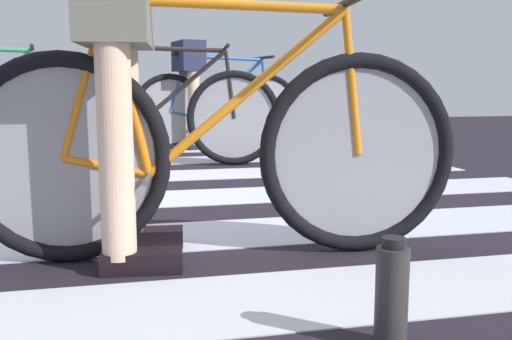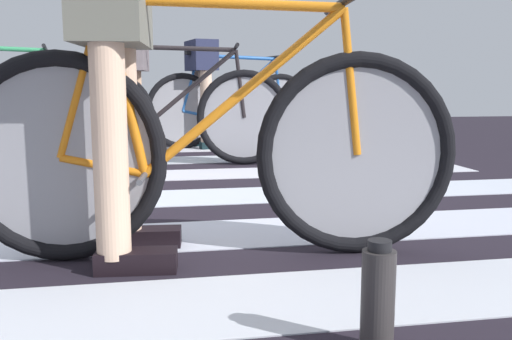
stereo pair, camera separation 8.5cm
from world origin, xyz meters
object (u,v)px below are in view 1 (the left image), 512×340
Objects in this scene: bicycle_2_of_4 at (165,115)px; cyclist_1_of_4 at (120,70)px; cyclist_2_of_4 at (122,81)px; water_bottle at (392,295)px; cyclist_4_of_4 at (189,80)px; bicycle_4_of_4 at (220,108)px; bicycle_1_of_4 at (214,148)px.

cyclist_1_of_4 is at bearing -91.01° from bicycle_2_of_4.
water_bottle is at bearing -72.50° from cyclist_2_of_4.
cyclist_4_of_4 is (0.30, 1.16, 0.27)m from bicycle_2_of_4.
cyclist_4_of_4 is at bearing -180.00° from bicycle_4_of_4.
cyclist_4_of_4 is at bearing 90.95° from bicycle_1_of_4.
bicycle_4_of_4 is (0.60, 1.22, 0.00)m from bicycle_2_of_4.
cyclist_2_of_4 is (-0.34, 2.33, 0.25)m from bicycle_1_of_4.
bicycle_4_of_4 is 4.31m from water_bottle.
bicycle_4_of_4 is at bearing 0.00° from cyclist_4_of_4.
cyclist_1_of_4 is 0.59× the size of bicycle_4_of_4.
bicycle_2_of_4 is at bearing 96.12° from water_bottle.
water_bottle is at bearing -105.48° from bicycle_4_of_4.
cyclist_4_of_4 is (0.58, 3.43, 0.01)m from cyclist_1_of_4.
bicycle_2_of_4 is at bearing -128.12° from bicycle_4_of_4.
cyclist_1_of_4 is 3.87× the size of water_bottle.
water_bottle is (0.33, -3.08, -0.26)m from bicycle_2_of_4.
bicycle_1_of_4 is 2.37m from cyclist_2_of_4.
bicycle_2_of_4 is 1.36m from bicycle_4_of_4.
cyclist_1_of_4 is at bearing 180.00° from bicycle_1_of_4.
bicycle_2_of_4 is at bearing 88.45° from cyclist_1_of_4.
bicycle_1_of_4 is 1.01× the size of bicycle_4_of_4.
water_bottle is (0.60, -0.80, -0.53)m from cyclist_1_of_4.
cyclist_2_of_4 is 3.79× the size of water_bottle.
bicycle_4_of_4 is 0.41m from cyclist_4_of_4.
water_bottle is at bearing -77.99° from bicycle_2_of_4.
cyclist_1_of_4 is 2.31m from bicycle_2_of_4.
water_bottle is (-0.28, -4.30, -0.26)m from bicycle_4_of_4.
bicycle_1_of_4 is 1.71× the size of cyclist_4_of_4.
cyclist_2_of_4 is 0.97× the size of cyclist_4_of_4.
bicycle_1_of_4 is 0.87m from water_bottle.
bicycle_1_of_4 is 1.76× the size of cyclist_2_of_4.
bicycle_1_of_4 is at bearing -111.01° from bicycle_4_of_4.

